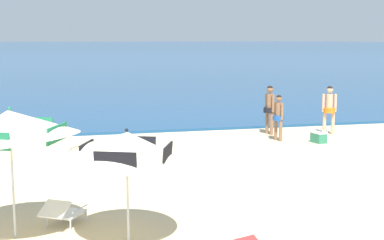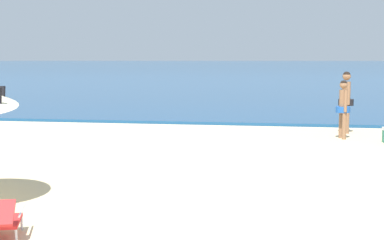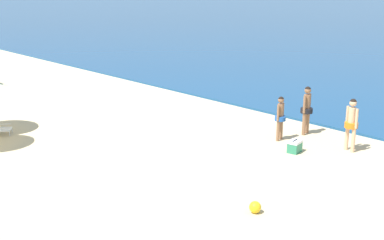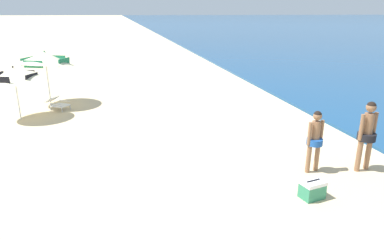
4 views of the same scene
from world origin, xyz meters
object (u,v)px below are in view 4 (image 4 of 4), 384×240
(beach_umbrella_striped_main, at_px, (14,74))
(person_standing_beside, at_px, (315,137))
(person_wading_in, at_px, (367,131))
(lounge_chair_under_umbrella, at_px, (57,103))
(cooler_box, at_px, (312,189))
(beach_umbrella_striped_second, at_px, (45,59))

(beach_umbrella_striped_main, relative_size, person_standing_beside, 1.75)
(person_standing_beside, distance_m, person_wading_in, 1.30)
(person_standing_beside, height_order, person_wading_in, person_wading_in)
(lounge_chair_under_umbrella, distance_m, cooler_box, 10.61)
(person_standing_beside, relative_size, cooler_box, 2.82)
(person_standing_beside, bearing_deg, beach_umbrella_striped_main, -127.01)
(beach_umbrella_striped_main, distance_m, lounge_chair_under_umbrella, 2.12)
(beach_umbrella_striped_second, distance_m, cooler_box, 11.64)
(lounge_chair_under_umbrella, distance_m, person_wading_in, 11.25)
(cooler_box, bearing_deg, lounge_chair_under_umbrella, -142.82)
(beach_umbrella_striped_second, height_order, person_wading_in, beach_umbrella_striped_second)
(beach_umbrella_striped_second, xyz_separation_m, person_standing_beside, (8.10, 7.49, -1.07))
(beach_umbrella_striped_second, height_order, cooler_box, beach_umbrella_striped_second)
(lounge_chair_under_umbrella, bearing_deg, beach_umbrella_striped_main, -46.96)
(beach_umbrella_striped_second, relative_size, person_wading_in, 1.83)
(beach_umbrella_striped_main, distance_m, person_wading_in, 11.50)
(lounge_chair_under_umbrella, relative_size, person_standing_beside, 0.65)
(beach_umbrella_striped_main, bearing_deg, person_wading_in, 56.07)
(lounge_chair_under_umbrella, relative_size, cooler_box, 1.84)
(beach_umbrella_striped_main, relative_size, cooler_box, 4.92)
(beach_umbrella_striped_main, relative_size, lounge_chair_under_umbrella, 2.67)
(beach_umbrella_striped_main, relative_size, beach_umbrella_striped_second, 0.84)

